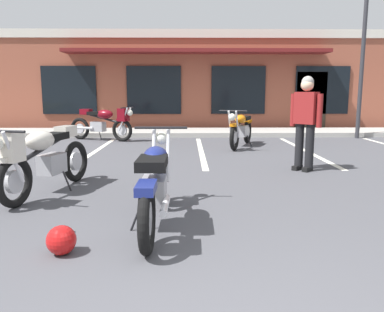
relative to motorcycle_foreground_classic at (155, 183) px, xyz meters
name	(u,v)px	position (x,y,z in m)	size (l,w,h in m)	color
ground_plane	(212,196)	(0.67, 1.14, -0.46)	(80.00, 80.00, 0.00)	#47474C
sidewalk_kerb	(197,132)	(0.67, 8.82, -0.39)	(22.00, 1.80, 0.14)	#A8A59E
brick_storefront_building	(195,82)	(0.68, 12.99, 1.33)	(15.18, 6.50, 3.57)	brown
painted_stall_lines	(201,151)	(0.67, 5.22, -0.46)	(10.18, 4.80, 0.01)	silver
motorcycle_foreground_classic	(155,183)	(0.00, 0.00, 0.00)	(0.66, 2.11, 0.98)	black
motorcycle_red_sportbike	(104,122)	(-2.06, 7.23, 0.07)	(2.00, 1.08, 0.98)	black
motorcycle_silver_naked	(241,129)	(1.73, 5.92, 0.00)	(1.06, 2.01, 0.98)	black
motorcycle_green_cafe_racer	(43,157)	(-1.62, 1.25, 0.07)	(0.85, 2.07, 0.98)	black
person_in_shorts_foreground	(306,118)	(2.44, 2.88, 0.49)	(0.50, 0.49, 1.68)	black
helmet_on_pavement	(61,240)	(-0.76, -0.75, -0.33)	(0.26, 0.26, 0.26)	#B71414
parking_lot_lamp_post	(366,36)	(5.52, 7.60, 2.52)	(0.24, 0.76, 4.55)	#2D2D33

